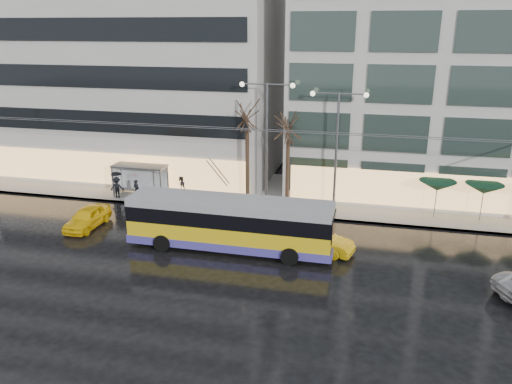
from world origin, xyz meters
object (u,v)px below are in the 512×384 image
(street_lamp_near, at_px, (267,128))
(taxi_a, at_px, (87,217))
(trolleybus, at_px, (230,225))
(bus_shelter, at_px, (137,173))

(street_lamp_near, xyz_separation_m, taxi_a, (-10.84, -6.73, -5.29))
(trolleybus, distance_m, taxi_a, 10.37)
(street_lamp_near, bearing_deg, trolleybus, -94.13)
(bus_shelter, relative_size, taxi_a, 1.02)
(bus_shelter, bearing_deg, street_lamp_near, 0.63)
(bus_shelter, height_order, street_lamp_near, street_lamp_near)
(taxi_a, bearing_deg, street_lamp_near, 32.52)
(bus_shelter, distance_m, taxi_a, 6.76)
(trolleybus, xyz_separation_m, street_lamp_near, (0.56, 7.82, 4.44))
(bus_shelter, xyz_separation_m, taxi_a, (-0.46, -6.62, -1.26))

